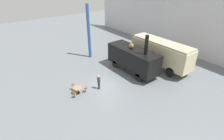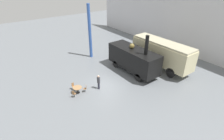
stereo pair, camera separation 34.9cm
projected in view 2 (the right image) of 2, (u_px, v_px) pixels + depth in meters
name	position (u px, v px, depth m)	size (l,w,h in m)	color
ground_plane	(106.00, 85.00, 20.65)	(80.00, 80.00, 0.00)	slate
backdrop_wall	(190.00, 26.00, 26.68)	(44.00, 0.15, 9.00)	silver
passenger_coach_vintage	(162.00, 52.00, 23.50)	(8.79, 2.48, 3.76)	beige
steam_locomotive	(133.00, 58.00, 22.60)	(7.46, 2.51, 5.50)	black
cafe_table_near	(77.00, 88.00, 18.97)	(0.99, 0.99, 0.72)	black
cafe_chair_0	(74.00, 94.00, 18.28)	(0.40, 0.40, 0.87)	black
cafe_chair_1	(85.00, 88.00, 19.18)	(0.38, 0.40, 0.87)	black
cafe_chair_2	(73.00, 86.00, 19.56)	(0.37, 0.36, 0.87)	black
visitor_person	(99.00, 82.00, 19.50)	(0.34, 0.34, 1.75)	#262633
support_pillar	(90.00, 32.00, 25.77)	(0.44, 0.44, 8.00)	#2D519E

